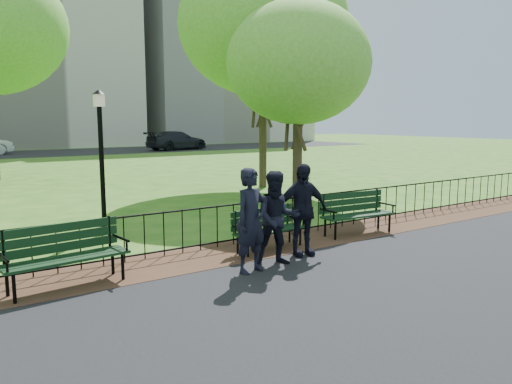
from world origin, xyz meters
TOP-DOWN VIEW (x-y plane):
  - ground at (0.00, 0.00)m, footprint 120.00×120.00m
  - asphalt_path at (0.00, -3.40)m, footprint 60.00×9.20m
  - dirt_strip at (0.00, 1.50)m, footprint 60.00×1.60m
  - far_street at (0.00, 35.00)m, footprint 70.00×9.00m
  - iron_fence at (0.00, 2.00)m, footprint 24.06×0.06m
  - apartment_east at (26.00, 48.00)m, footprint 20.00×15.00m
  - park_bench_main at (0.35, 1.24)m, footprint 1.75×0.65m
  - park_bench_left_a at (-3.45, 1.25)m, footprint 2.00×0.80m
  - park_bench_right_a at (3.11, 1.29)m, footprint 1.91×0.74m
  - lamppost at (-1.74, 4.63)m, footprint 0.30×0.30m
  - tree_near_e at (4.98, 5.75)m, footprint 4.59×4.59m
  - tree_mid_e at (6.01, 9.15)m, footprint 6.46×6.46m
  - person_left at (-0.55, 0.19)m, footprint 0.74×0.56m
  - person_mid at (0.10, 0.31)m, footprint 0.95×0.75m
  - person_right at (0.88, 0.54)m, footprint 1.13×0.65m
  - sedan_dark at (13.64, 32.98)m, footprint 5.91×3.27m

SIDE VIEW (x-z plane):
  - ground at x=0.00m, z-range 0.00..0.00m
  - asphalt_path at x=0.00m, z-range 0.00..0.01m
  - far_street at x=0.00m, z-range 0.00..0.01m
  - dirt_strip at x=0.00m, z-range 0.01..0.02m
  - iron_fence at x=0.00m, z-range 0.00..1.00m
  - park_bench_main at x=0.35m, z-range 0.09..1.02m
  - park_bench_right_a at x=3.11m, z-range 0.08..1.14m
  - park_bench_left_a at x=-3.45m, z-range 0.08..1.18m
  - sedan_dark at x=13.64m, z-range 0.01..1.63m
  - person_mid at x=0.10m, z-range 0.01..1.75m
  - person_right at x=0.88m, z-range 0.01..1.83m
  - person_left at x=-0.55m, z-range 0.01..1.85m
  - lamppost at x=-1.74m, z-range 0.15..3.49m
  - tree_near_e at x=4.98m, z-range 1.24..7.63m
  - tree_mid_e at x=6.01m, z-range 1.75..10.75m
  - apartment_east at x=26.00m, z-range 0.00..24.00m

